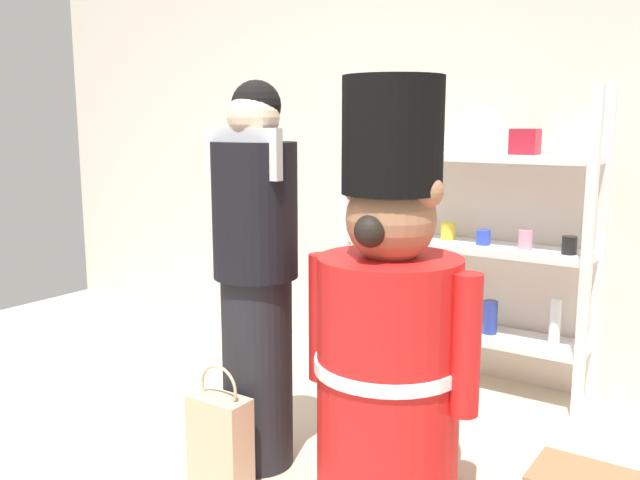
{
  "coord_description": "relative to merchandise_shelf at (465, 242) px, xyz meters",
  "views": [
    {
      "loc": [
        1.76,
        -1.51,
        1.46
      ],
      "look_at": [
        0.29,
        0.65,
        1.0
      ],
      "focal_mm": 37.95,
      "sensor_mm": 36.0,
      "label": 1
    }
  ],
  "objects": [
    {
      "name": "merchandise_shelf",
      "position": [
        0.0,
        0.0,
        0.0
      ],
      "size": [
        1.41,
        0.35,
        1.63
      ],
      "color": "white",
      "rests_on": "ground_plane"
    },
    {
      "name": "person_shopper",
      "position": [
        -0.35,
        -1.38,
        0.04
      ],
      "size": [
        0.37,
        0.35,
        1.62
      ],
      "color": "black",
      "rests_on": "ground_plane"
    },
    {
      "name": "back_wall",
      "position": [
        -0.36,
        0.22,
        0.5
      ],
      "size": [
        6.4,
        0.12,
        2.6
      ],
      "primitive_type": "cube",
      "color": "silver",
      "rests_on": "ground_plane"
    },
    {
      "name": "teddy_bear_guard",
      "position": [
        0.22,
        -1.28,
        -0.12
      ],
      "size": [
        0.73,
        0.58,
        1.62
      ],
      "color": "red",
      "rests_on": "ground_plane"
    },
    {
      "name": "shopping_bag",
      "position": [
        -0.35,
        -1.62,
        -0.6
      ],
      "size": [
        0.25,
        0.13,
        0.52
      ],
      "color": "#C1AD89",
      "rests_on": "ground_plane"
    }
  ]
}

